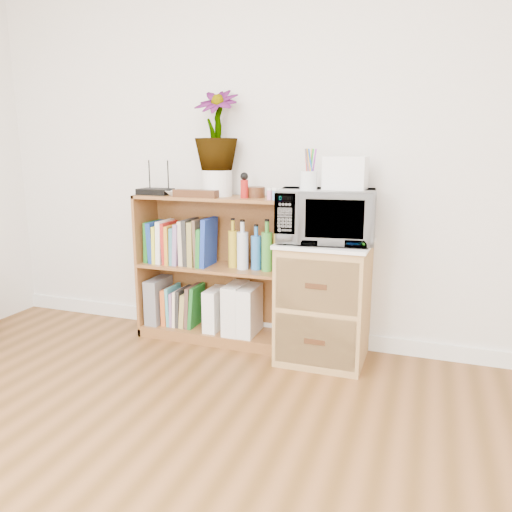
% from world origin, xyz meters
% --- Properties ---
extents(skirting_board, '(4.00, 0.02, 0.10)m').
position_xyz_m(skirting_board, '(0.00, 2.24, 0.05)').
color(skirting_board, white).
rests_on(skirting_board, ground).
extents(bookshelf, '(1.00, 0.30, 0.95)m').
position_xyz_m(bookshelf, '(-0.35, 2.10, 0.47)').
color(bookshelf, brown).
rests_on(bookshelf, ground).
extents(wicker_unit, '(0.50, 0.45, 0.70)m').
position_xyz_m(wicker_unit, '(0.40, 2.02, 0.35)').
color(wicker_unit, '#9E7542').
rests_on(wicker_unit, ground).
extents(microwave, '(0.58, 0.43, 0.30)m').
position_xyz_m(microwave, '(0.40, 2.02, 0.87)').
color(microwave, white).
rests_on(microwave, wicker_unit).
extents(pen_cup, '(0.10, 0.10, 0.11)m').
position_xyz_m(pen_cup, '(0.31, 1.94, 1.07)').
color(pen_cup, silver).
rests_on(pen_cup, microwave).
extents(small_appliance, '(0.23, 0.19, 0.18)m').
position_xyz_m(small_appliance, '(0.49, 2.06, 1.11)').
color(small_appliance, white).
rests_on(small_appliance, microwave).
extents(router, '(0.21, 0.14, 0.04)m').
position_xyz_m(router, '(-0.74, 2.08, 0.97)').
color(router, black).
rests_on(router, bookshelf).
extents(white_bowl, '(0.13, 0.13, 0.03)m').
position_xyz_m(white_bowl, '(-0.58, 2.07, 0.97)').
color(white_bowl, silver).
rests_on(white_bowl, bookshelf).
extents(plant_pot, '(0.19, 0.19, 0.16)m').
position_xyz_m(plant_pot, '(-0.32, 2.12, 1.03)').
color(plant_pot, white).
rests_on(plant_pot, bookshelf).
extents(potted_plant, '(0.27, 0.27, 0.49)m').
position_xyz_m(potted_plant, '(-0.32, 2.12, 1.35)').
color(potted_plant, '#2B6C2C').
rests_on(potted_plant, plant_pot).
extents(trinket_box, '(0.28, 0.07, 0.05)m').
position_xyz_m(trinket_box, '(-0.41, 2.00, 0.97)').
color(trinket_box, '#351C0E').
rests_on(trinket_box, bookshelf).
extents(kokeshi_doll, '(0.05, 0.05, 0.11)m').
position_xyz_m(kokeshi_doll, '(-0.11, 2.06, 1.00)').
color(kokeshi_doll, maroon).
rests_on(kokeshi_doll, bookshelf).
extents(wooden_bowl, '(0.11, 0.11, 0.06)m').
position_xyz_m(wooden_bowl, '(-0.06, 2.11, 0.98)').
color(wooden_bowl, '#35190E').
rests_on(wooden_bowl, bookshelf).
extents(paint_jars, '(0.11, 0.04, 0.06)m').
position_xyz_m(paint_jars, '(0.09, 2.01, 0.98)').
color(paint_jars, pink).
rests_on(paint_jars, bookshelf).
extents(file_box, '(0.09, 0.24, 0.31)m').
position_xyz_m(file_box, '(-0.77, 2.10, 0.22)').
color(file_box, slate).
rests_on(file_box, bookshelf).
extents(magazine_holder_left, '(0.09, 0.22, 0.28)m').
position_xyz_m(magazine_holder_left, '(-0.34, 2.09, 0.21)').
color(magazine_holder_left, white).
rests_on(magazine_holder_left, bookshelf).
extents(magazine_holder_mid, '(0.10, 0.26, 0.32)m').
position_xyz_m(magazine_holder_mid, '(-0.19, 2.09, 0.23)').
color(magazine_holder_mid, white).
rests_on(magazine_holder_mid, bookshelf).
extents(magazine_holder_right, '(0.10, 0.25, 0.31)m').
position_xyz_m(magazine_holder_right, '(-0.09, 2.09, 0.23)').
color(magazine_holder_right, white).
rests_on(magazine_holder_right, bookshelf).
extents(cookbooks, '(0.47, 0.20, 0.31)m').
position_xyz_m(cookbooks, '(-0.58, 2.10, 0.64)').
color(cookbooks, '#1C691F').
rests_on(cookbooks, bookshelf).
extents(liquor_bottles, '(0.37, 0.07, 0.31)m').
position_xyz_m(liquor_bottles, '(-0.06, 2.10, 0.65)').
color(liquor_bottles, gold).
rests_on(liquor_bottles, bookshelf).
extents(lower_books, '(0.25, 0.19, 0.28)m').
position_xyz_m(lower_books, '(-0.58, 2.10, 0.20)').
color(lower_books, '#D15D25').
rests_on(lower_books, bookshelf).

